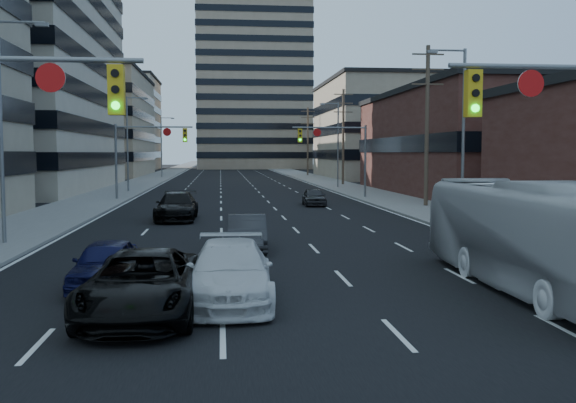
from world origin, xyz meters
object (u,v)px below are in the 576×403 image
(white_van, at_px, (230,272))
(black_pickup, at_px, (142,284))
(sedan_blue, at_px, (106,264))
(transit_bus, at_px, (537,237))

(white_van, bearing_deg, black_pickup, -145.88)
(sedan_blue, bearing_deg, white_van, -29.37)
(transit_bus, bearing_deg, black_pickup, -170.05)
(black_pickup, bearing_deg, sedan_blue, 113.97)
(white_van, relative_size, transit_bus, 0.48)
(white_van, xyz_separation_m, transit_bus, (8.26, 0.33, 0.75))
(white_van, bearing_deg, sedan_blue, 150.37)
(white_van, distance_m, sedan_blue, 4.00)
(transit_bus, bearing_deg, white_van, -176.70)
(sedan_blue, bearing_deg, black_pickup, -65.59)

